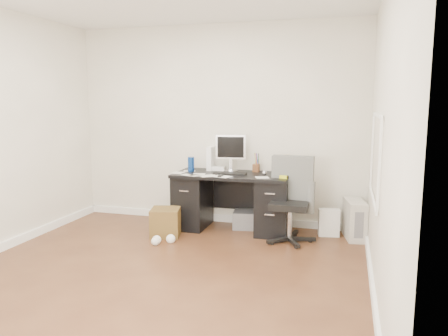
# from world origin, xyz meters

# --- Properties ---
(ground) EXTENTS (4.00, 4.00, 0.00)m
(ground) POSITION_xyz_m (0.00, 0.00, 0.00)
(ground) COLOR #442516
(ground) RESTS_ON ground
(room_shell) EXTENTS (4.02, 4.02, 2.71)m
(room_shell) POSITION_xyz_m (0.03, 0.03, 1.66)
(room_shell) COLOR beige
(room_shell) RESTS_ON ground
(desk) EXTENTS (1.50, 0.70, 0.75)m
(desk) POSITION_xyz_m (0.30, 1.65, 0.40)
(desk) COLOR black
(desk) RESTS_ON ground
(loose_papers) EXTENTS (1.10, 0.60, 0.00)m
(loose_papers) POSITION_xyz_m (0.10, 1.60, 0.75)
(loose_papers) COLOR white
(loose_papers) RESTS_ON desk
(lcd_monitor) EXTENTS (0.42, 0.28, 0.50)m
(lcd_monitor) POSITION_xyz_m (0.24, 1.79, 1.00)
(lcd_monitor) COLOR #B7B6BB
(lcd_monitor) RESTS_ON desk
(keyboard) EXTENTS (0.43, 0.16, 0.02)m
(keyboard) POSITION_xyz_m (0.29, 1.58, 0.76)
(keyboard) COLOR black
(keyboard) RESTS_ON desk
(computer_mouse) EXTENTS (0.08, 0.08, 0.06)m
(computer_mouse) POSITION_xyz_m (0.73, 1.63, 0.78)
(computer_mouse) COLOR #B7B6BB
(computer_mouse) RESTS_ON desk
(travel_mug) EXTENTS (0.10, 0.10, 0.19)m
(travel_mug) POSITION_xyz_m (-0.27, 1.67, 0.85)
(travel_mug) COLOR navy
(travel_mug) RESTS_ON desk
(white_binder) EXTENTS (0.15, 0.29, 0.32)m
(white_binder) POSITION_xyz_m (-0.07, 1.90, 0.91)
(white_binder) COLOR white
(white_binder) RESTS_ON desk
(magazine_file) EXTENTS (0.14, 0.22, 0.24)m
(magazine_file) POSITION_xyz_m (0.99, 1.78, 0.87)
(magazine_file) COLOR #906545
(magazine_file) RESTS_ON desk
(pen_cup) EXTENTS (0.10, 0.10, 0.25)m
(pen_cup) POSITION_xyz_m (0.57, 1.88, 0.87)
(pen_cup) COLOR #532D17
(pen_cup) RESTS_ON desk
(yellow_book) EXTENTS (0.22, 0.26, 0.04)m
(yellow_book) POSITION_xyz_m (0.99, 1.57, 0.77)
(yellow_book) COLOR #F2F31A
(yellow_book) RESTS_ON desk
(paper_remote) EXTENTS (0.27, 0.24, 0.02)m
(paper_remote) POSITION_xyz_m (0.23, 1.40, 0.76)
(paper_remote) COLOR white
(paper_remote) RESTS_ON desk
(office_chair) EXTENTS (0.60, 0.60, 1.02)m
(office_chair) POSITION_xyz_m (1.09, 1.37, 0.51)
(office_chair) COLOR #4A4C4A
(office_chair) RESTS_ON ground
(pc_tower) EXTENTS (0.30, 0.51, 0.48)m
(pc_tower) POSITION_xyz_m (1.84, 1.71, 0.24)
(pc_tower) COLOR #AEA89D
(pc_tower) RESTS_ON ground
(shopping_bag) EXTENTS (0.28, 0.22, 0.34)m
(shopping_bag) POSITION_xyz_m (1.54, 1.72, 0.17)
(shopping_bag) COLOR white
(shopping_bag) RESTS_ON ground
(wicker_basket) EXTENTS (0.43, 0.43, 0.35)m
(wicker_basket) POSITION_xyz_m (-0.44, 1.16, 0.17)
(wicker_basket) COLOR #4C3616
(wicker_basket) RESTS_ON ground
(desk_printer) EXTENTS (0.42, 0.37, 0.23)m
(desk_printer) POSITION_xyz_m (0.48, 1.79, 0.11)
(desk_printer) COLOR slate
(desk_printer) RESTS_ON ground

